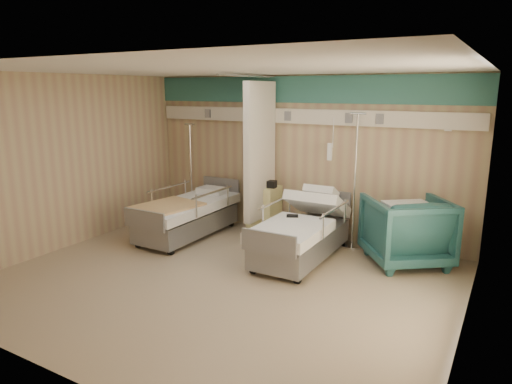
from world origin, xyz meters
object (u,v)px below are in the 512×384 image
at_px(bed_right, 301,239).
at_px(bedside_cabinet, 264,209).
at_px(iv_stand_right, 353,220).
at_px(bed_left, 188,219).
at_px(iv_stand_left, 192,202).
at_px(visitor_armchair, 406,230).

relative_size(bed_right, bedside_cabinet, 2.54).
bearing_deg(iv_stand_right, bed_right, -118.27).
bearing_deg(bed_left, iv_stand_left, 122.37).
xyz_separation_m(bed_right, iv_stand_left, (-2.68, 0.76, 0.08)).
height_order(bed_left, visitor_armchair, visitor_armchair).
distance_m(visitor_armchair, iv_stand_left, 4.11).
height_order(visitor_armchair, iv_stand_left, iv_stand_left).
bearing_deg(bed_right, iv_stand_left, 164.22).
xyz_separation_m(bed_left, iv_stand_left, (-0.48, 0.76, 0.08)).
bearing_deg(bedside_cabinet, bed_left, -139.40).
xyz_separation_m(bedside_cabinet, iv_stand_left, (-1.53, -0.14, -0.03)).
bearing_deg(visitor_armchair, bed_right, -14.03).
xyz_separation_m(bed_right, bed_left, (-2.20, 0.00, 0.00)).
height_order(bedside_cabinet, visitor_armchair, visitor_armchair).
xyz_separation_m(bed_left, bedside_cabinet, (1.05, 0.90, 0.11)).
xyz_separation_m(iv_stand_right, iv_stand_left, (-3.18, -0.18, -0.06)).
distance_m(bedside_cabinet, iv_stand_left, 1.54).
xyz_separation_m(bed_left, visitor_armchair, (3.62, 0.60, 0.20)).
bearing_deg(bedside_cabinet, iv_stand_right, 1.13).
bearing_deg(iv_stand_left, iv_stand_right, 3.16).
relative_size(bedside_cabinet, iv_stand_right, 0.39).
bearing_deg(iv_stand_right, visitor_armchair, -19.88).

